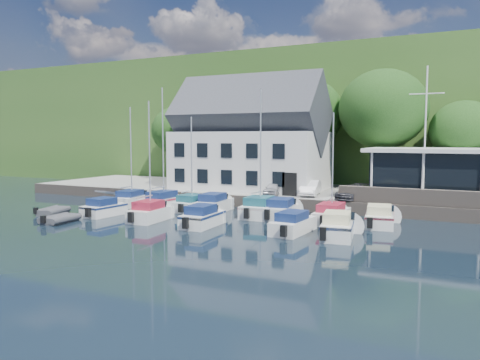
% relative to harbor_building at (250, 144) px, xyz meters
% --- Properties ---
extents(ground, '(180.00, 180.00, 0.00)m').
position_rel_harbor_building_xyz_m(ground, '(7.00, -16.50, -5.35)').
color(ground, black).
rests_on(ground, ground).
extents(quay, '(60.00, 13.00, 1.00)m').
position_rel_harbor_building_xyz_m(quay, '(7.00, 1.00, -4.85)').
color(quay, gray).
rests_on(quay, ground).
extents(quay_face, '(60.00, 0.30, 1.00)m').
position_rel_harbor_building_xyz_m(quay_face, '(7.00, -5.50, -4.85)').
color(quay_face, '#63584F').
rests_on(quay_face, ground).
extents(hillside, '(160.00, 75.00, 16.00)m').
position_rel_harbor_building_xyz_m(hillside, '(7.00, 45.50, 2.65)').
color(hillside, '#2B4F1D').
rests_on(hillside, ground).
extents(field_patch, '(50.00, 30.00, 0.30)m').
position_rel_harbor_building_xyz_m(field_patch, '(15.00, 53.50, 10.80)').
color(field_patch, '#4C5C2E').
rests_on(field_patch, hillside).
extents(harbor_building, '(14.40, 8.20, 8.70)m').
position_rel_harbor_building_xyz_m(harbor_building, '(0.00, 0.00, 0.00)').
color(harbor_building, silver).
rests_on(harbor_building, quay).
extents(club_pavilion, '(13.20, 7.20, 4.10)m').
position_rel_harbor_building_xyz_m(club_pavilion, '(18.00, -0.50, -2.30)').
color(club_pavilion, black).
rests_on(club_pavilion, quay).
extents(seawall, '(18.00, 0.50, 1.20)m').
position_rel_harbor_building_xyz_m(seawall, '(19.00, -5.10, -3.75)').
color(seawall, '#63584F').
rests_on(seawall, quay).
extents(gangway, '(1.20, 6.00, 1.40)m').
position_rel_harbor_building_xyz_m(gangway, '(-9.50, -7.50, -5.35)').
color(gangway, silver).
rests_on(gangway, ground).
extents(car_silver, '(1.63, 3.32, 1.09)m').
position_rel_harbor_building_xyz_m(car_silver, '(4.03, -3.93, -3.81)').
color(car_silver, '#B9B8BE').
rests_on(car_silver, quay).
extents(car_white, '(1.96, 4.14, 1.31)m').
position_rel_harbor_building_xyz_m(car_white, '(6.97, -2.79, -3.69)').
color(car_white, white).
rests_on(car_white, quay).
extents(car_dgrey, '(2.51, 4.29, 1.17)m').
position_rel_harbor_building_xyz_m(car_dgrey, '(10.79, -3.76, -3.77)').
color(car_dgrey, '#313036').
rests_on(car_dgrey, quay).
extents(car_blue, '(1.52, 3.77, 1.29)m').
position_rel_harbor_building_xyz_m(car_blue, '(13.28, -2.60, -3.71)').
color(car_blue, navy).
rests_on(car_blue, quay).
extents(flagpole, '(2.47, 0.20, 10.29)m').
position_rel_harbor_building_xyz_m(flagpole, '(16.06, -3.47, 0.80)').
color(flagpole, silver).
rests_on(flagpole, quay).
extents(tree_0, '(6.31, 6.31, 8.63)m').
position_rel_harbor_building_xyz_m(tree_0, '(-11.82, 5.56, -0.04)').
color(tree_0, black).
rests_on(tree_0, quay).
extents(tree_1, '(8.05, 8.05, 11.01)m').
position_rel_harbor_building_xyz_m(tree_1, '(-5.79, 5.06, 1.15)').
color(tree_1, black).
rests_on(tree_1, quay).
extents(tree_2, '(8.14, 8.14, 11.12)m').
position_rel_harbor_building_xyz_m(tree_2, '(3.61, 5.83, 1.21)').
color(tree_2, black).
rests_on(tree_2, quay).
extents(tree_3, '(8.37, 8.37, 11.44)m').
position_rel_harbor_building_xyz_m(tree_3, '(11.67, 4.95, 1.37)').
color(tree_3, black).
rests_on(tree_3, quay).
extents(tree_4, '(6.08, 6.08, 8.31)m').
position_rel_harbor_building_xyz_m(tree_4, '(18.71, 5.61, -0.19)').
color(tree_4, black).
rests_on(tree_4, quay).
extents(boat_r1_0, '(2.75, 6.19, 8.34)m').
position_rel_harbor_building_xyz_m(boat_r1_0, '(-7.55, -8.59, -1.18)').
color(boat_r1_0, silver).
rests_on(boat_r1_0, ground).
extents(boat_r1_1, '(2.50, 6.69, 9.19)m').
position_rel_harbor_building_xyz_m(boat_r1_1, '(-3.94, -8.93, -0.76)').
color(boat_r1_1, silver).
rests_on(boat_r1_1, ground).
extents(boat_r1_2, '(2.39, 5.17, 8.32)m').
position_rel_harbor_building_xyz_m(boat_r1_2, '(-1.06, -9.12, -1.19)').
color(boat_r1_2, silver).
rests_on(boat_r1_2, ground).
extents(boat_r1_3, '(2.25, 5.88, 1.51)m').
position_rel_harbor_building_xyz_m(boat_r1_3, '(0.73, -8.64, -4.59)').
color(boat_r1_3, silver).
rests_on(boat_r1_3, ground).
extents(boat_r1_4, '(2.59, 5.87, 9.55)m').
position_rel_harbor_building_xyz_m(boat_r1_4, '(5.08, -9.36, -0.57)').
color(boat_r1_4, silver).
rests_on(boat_r1_4, ground).
extents(boat_r1_5, '(2.77, 5.81, 1.50)m').
position_rel_harbor_building_xyz_m(boat_r1_5, '(6.62, -9.11, -4.60)').
color(boat_r1_5, silver).
rests_on(boat_r1_5, ground).
extents(boat_r1_6, '(1.98, 6.14, 8.48)m').
position_rel_harbor_building_xyz_m(boat_r1_6, '(10.52, -9.32, -1.11)').
color(boat_r1_6, silver).
rests_on(boat_r1_6, ground).
extents(boat_r1_7, '(2.68, 5.69, 1.44)m').
position_rel_harbor_building_xyz_m(boat_r1_7, '(13.78, -9.24, -4.63)').
color(boat_r1_7, silver).
rests_on(boat_r1_7, ground).
extents(boat_r2_0, '(2.32, 4.94, 1.40)m').
position_rel_harbor_building_xyz_m(boat_r2_0, '(-5.94, -13.99, -4.65)').
color(boat_r2_0, silver).
rests_on(boat_r2_0, ground).
extents(boat_r2_1, '(2.30, 5.49, 8.99)m').
position_rel_harbor_building_xyz_m(boat_r2_1, '(-1.40, -14.25, -0.85)').
color(boat_r2_1, silver).
rests_on(boat_r2_1, ground).
extents(boat_r2_2, '(2.05, 5.43, 1.48)m').
position_rel_harbor_building_xyz_m(boat_r2_2, '(3.03, -14.47, -4.61)').
color(boat_r2_2, silver).
rests_on(boat_r2_2, ground).
extents(boat_r2_3, '(2.28, 5.90, 1.38)m').
position_rel_harbor_building_xyz_m(boat_r2_3, '(9.23, -13.86, -4.66)').
color(boat_r2_3, silver).
rests_on(boat_r2_3, ground).
extents(boat_r2_4, '(2.74, 5.71, 1.56)m').
position_rel_harbor_building_xyz_m(boat_r2_4, '(12.11, -14.11, -4.57)').
color(boat_r2_4, silver).
rests_on(boat_r2_4, ground).
extents(dinghy_0, '(2.45, 3.29, 0.68)m').
position_rel_harbor_building_xyz_m(dinghy_0, '(-9.97, -15.19, -5.01)').
color(dinghy_0, '#38383D').
rests_on(dinghy_0, ground).
extents(dinghy_1, '(1.96, 3.02, 0.68)m').
position_rel_harbor_building_xyz_m(dinghy_1, '(-6.78, -17.54, -5.01)').
color(dinghy_1, '#38383D').
rests_on(dinghy_1, ground).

